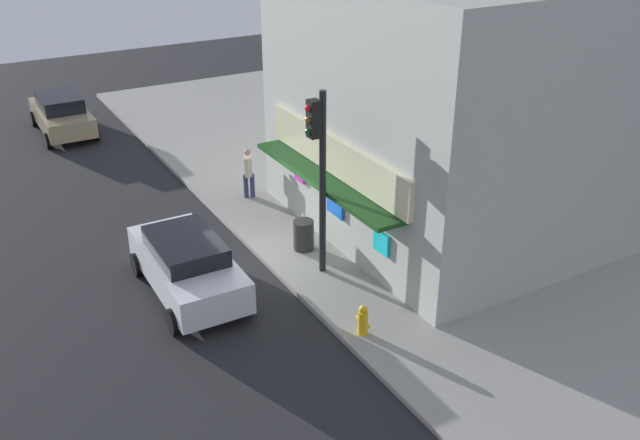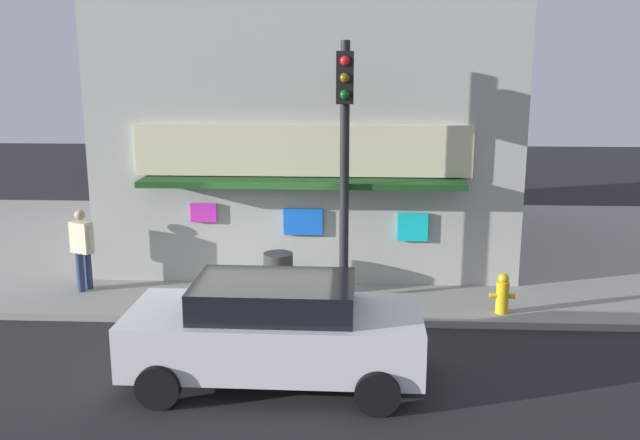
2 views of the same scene
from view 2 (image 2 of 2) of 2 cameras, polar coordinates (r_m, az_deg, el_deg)
name	(u,v)px [view 2 (image 2 of 2)]	position (r m, az deg, el deg)	size (l,w,h in m)	color
ground_plane	(263,325)	(13.25, -4.61, -8.46)	(56.13, 56.13, 0.00)	#232326
sidewalk	(290,247)	(18.28, -2.45, -2.16)	(37.42, 10.70, 0.14)	gray
corner_building	(314,99)	(18.41, -0.47, 9.80)	(9.08, 8.91, 7.37)	#ADB2A8
traffic_light	(345,138)	(13.35, 2.01, 6.63)	(0.32, 0.58, 5.02)	black
fire_hydrant	(503,294)	(13.72, 14.55, -5.81)	(0.48, 0.24, 0.77)	gold
trash_can	(278,274)	(14.24, -3.39, -4.42)	(0.59, 0.59, 0.88)	#2D2D2D
pedestrian	(82,246)	(15.23, -18.68, -2.02)	(0.58, 0.41, 1.70)	navy
potted_plant_by_doorway	(401,244)	(15.68, 6.54, -1.95)	(0.75, 0.75, 1.14)	brown
potted_plant_by_window	(185,251)	(15.91, -10.90, -2.51)	(0.65, 0.65, 0.95)	brown
parked_car_white	(275,330)	(10.75, -3.68, -8.83)	(4.42, 2.12, 1.61)	silver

